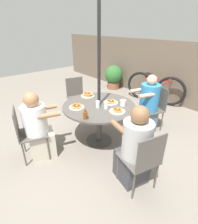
# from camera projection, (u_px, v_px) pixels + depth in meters

# --- Properties ---
(ground_plane) EXTENTS (12.00, 12.00, 0.00)m
(ground_plane) POSITION_uv_depth(u_px,v_px,m) (99.00, 140.00, 3.32)
(ground_plane) COLOR gray
(back_fence) EXTENTS (10.00, 0.06, 1.62)m
(back_fence) POSITION_uv_depth(u_px,v_px,m) (178.00, 75.00, 4.54)
(back_fence) COLOR brown
(back_fence) RESTS_ON ground
(patio_table) EXTENTS (1.25, 1.25, 0.73)m
(patio_table) POSITION_uv_depth(u_px,v_px,m) (99.00, 110.00, 3.04)
(patio_table) COLOR #4C4742
(patio_table) RESTS_ON ground
(umbrella_pole) EXTENTS (0.05, 0.05, 2.27)m
(umbrella_pole) POSITION_uv_depth(u_px,v_px,m) (99.00, 82.00, 2.81)
(umbrella_pole) COLOR black
(umbrella_pole) RESTS_ON ground
(patio_chair_north) EXTENTS (0.52, 0.52, 0.88)m
(patio_chair_north) POSITION_uv_depth(u_px,v_px,m) (77.00, 95.00, 4.07)
(patio_chair_north) COLOR #514C47
(patio_chair_north) RESTS_ON ground
(patio_chair_east) EXTENTS (0.53, 0.53, 0.88)m
(patio_chair_east) POSITION_uv_depth(u_px,v_px,m) (27.00, 131.00, 2.68)
(patio_chair_east) COLOR #514C47
(patio_chair_east) RESTS_ON ground
(diner_east) EXTENTS (0.49, 0.59, 1.11)m
(diner_east) POSITION_uv_depth(u_px,v_px,m) (38.00, 129.00, 2.74)
(diner_east) COLOR beige
(diner_east) RESTS_ON ground
(patio_chair_south) EXTENTS (0.51, 0.51, 0.88)m
(patio_chair_south) POSITION_uv_depth(u_px,v_px,m) (143.00, 158.00, 2.13)
(patio_chair_south) COLOR #514C47
(patio_chair_south) RESTS_ON ground
(diner_south) EXTENTS (0.57, 0.47, 1.15)m
(diner_south) POSITION_uv_depth(u_px,v_px,m) (134.00, 149.00, 2.26)
(diner_south) COLOR #3D3D42
(diner_south) RESTS_ON ground
(patio_chair_west) EXTENTS (0.53, 0.53, 0.88)m
(patio_chair_west) POSITION_uv_depth(u_px,v_px,m) (154.00, 106.00, 3.51)
(patio_chair_west) COLOR #514C47
(patio_chair_west) RESTS_ON ground
(diner_west) EXTENTS (0.49, 0.57, 1.15)m
(diner_west) POSITION_uv_depth(u_px,v_px,m) (147.00, 106.00, 3.45)
(diner_west) COLOR slate
(diner_west) RESTS_ON ground
(pancake_plate_a) EXTENTS (0.25, 0.25, 0.05)m
(pancake_plate_a) POSITION_uv_depth(u_px,v_px,m) (111.00, 102.00, 3.07)
(pancake_plate_a) COLOR white
(pancake_plate_a) RESTS_ON patio_table
(pancake_plate_b) EXTENTS (0.25, 0.25, 0.05)m
(pancake_plate_b) POSITION_uv_depth(u_px,v_px,m) (77.00, 107.00, 2.89)
(pancake_plate_b) COLOR white
(pancake_plate_b) RESTS_ON patio_table
(pancake_plate_c) EXTENTS (0.25, 0.25, 0.05)m
(pancake_plate_c) POSITION_uv_depth(u_px,v_px,m) (117.00, 111.00, 2.75)
(pancake_plate_c) COLOR white
(pancake_plate_c) RESTS_ON patio_table
(pancake_plate_d) EXTENTS (0.25, 0.25, 0.07)m
(pancake_plate_d) POSITION_uv_depth(u_px,v_px,m) (88.00, 95.00, 3.35)
(pancake_plate_d) COLOR white
(pancake_plate_d) RESTS_ON patio_table
(syrup_bottle) EXTENTS (0.09, 0.07, 0.16)m
(syrup_bottle) POSITION_uv_depth(u_px,v_px,m) (85.00, 115.00, 2.53)
(syrup_bottle) COLOR brown
(syrup_bottle) RESTS_ON patio_table
(coffee_cup) EXTENTS (0.09, 0.09, 0.10)m
(coffee_cup) POSITION_uv_depth(u_px,v_px,m) (123.00, 103.00, 2.95)
(coffee_cup) COLOR white
(coffee_cup) RESTS_ON patio_table
(drinking_glass_a) EXTENTS (0.07, 0.07, 0.11)m
(drinking_glass_a) POSITION_uv_depth(u_px,v_px,m) (98.00, 104.00, 2.87)
(drinking_glass_a) COLOR silver
(drinking_glass_a) RESTS_ON patio_table
(drinking_glass_b) EXTENTS (0.07, 0.07, 0.12)m
(drinking_glass_b) POSITION_uv_depth(u_px,v_px,m) (106.00, 105.00, 2.83)
(drinking_glass_b) COLOR silver
(drinking_glass_b) RESTS_ON patio_table
(bicycle) EXTENTS (1.61, 0.53, 0.80)m
(bicycle) POSITION_uv_depth(u_px,v_px,m) (155.00, 88.00, 4.83)
(bicycle) COLOR black
(bicycle) RESTS_ON ground
(potted_shrub) EXTENTS (0.59, 0.59, 0.78)m
(potted_shrub) POSITION_uv_depth(u_px,v_px,m) (114.00, 76.00, 5.85)
(potted_shrub) COLOR brown
(potted_shrub) RESTS_ON ground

